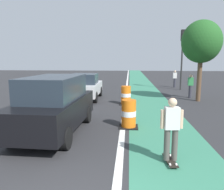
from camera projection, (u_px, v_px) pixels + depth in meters
The scene contains 11 objects.
bike_lane_strip at pixel (148, 98), 15.12m from camera, with size 2.50×80.00×0.01m, color #387F60.
lane_divider_stripe at pixel (126, 98), 15.24m from camera, with size 0.20×80.00×0.01m, color silver.
skateboarder_on_lane at pixel (171, 128), 5.55m from camera, with size 0.57×0.82×1.69m.
parked_suv_nearest at pixel (55, 105), 7.88m from camera, with size 2.04×4.66×2.04m.
parked_sedan_second at pixel (85, 87), 14.69m from camera, with size 1.96×4.12×1.70m.
traffic_barrel_front at pixel (129, 114), 8.58m from camera, with size 0.73×0.73×1.09m.
traffic_barrel_mid at pixel (126, 96), 13.00m from camera, with size 0.73×0.73×1.09m.
traffic_light_corner at pixel (182, 49), 18.84m from camera, with size 0.41×0.32×5.10m.
pedestrian_crossing at pixel (175, 78), 20.97m from camera, with size 0.34×0.20×1.61m.
pedestrian_waiting at pixel (190, 85), 15.20m from camera, with size 0.34×0.20×1.61m.
street_tree_sidewalk at pixel (201, 42), 13.56m from camera, with size 2.40×2.40×5.00m.
Camera 1 is at (1.13, -3.04, 2.62)m, focal length 35.60 mm.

